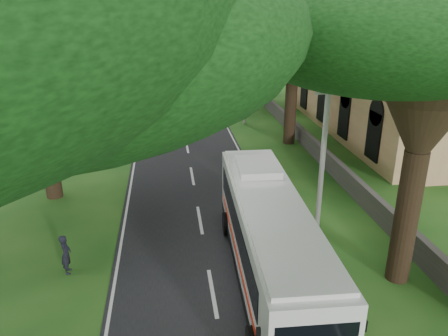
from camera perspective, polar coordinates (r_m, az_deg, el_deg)
ground at (r=15.92m, az=-0.67°, el=-20.34°), size 140.00×140.00×0.00m
road at (r=38.35m, az=-5.25°, el=5.09°), size 8.00×120.00×0.04m
property_wall at (r=38.63m, az=8.32°, el=5.98°), size 0.35×50.00×1.20m
church at (r=38.96m, az=22.57°, el=11.24°), size 14.00×24.00×11.60m
pole_near at (r=20.17m, az=12.85°, el=2.20°), size 1.60×0.24×8.00m
pole_mid at (r=38.99m, az=2.74°, el=11.71°), size 1.60×0.24×8.00m
pole_far at (r=58.60m, az=-0.84°, el=14.88°), size 1.60×0.24×8.00m
tree_l_midb at (r=42.29m, az=-16.97°, el=20.12°), size 14.51×14.51×13.60m
coach_bus at (r=17.26m, az=5.91°, el=-8.95°), size 3.16×12.18×3.57m
distant_car_a at (r=54.04m, az=-6.97°, el=10.39°), size 1.80×3.61×1.18m
distant_car_c at (r=70.79m, az=-4.09°, el=13.02°), size 2.32×4.36×1.20m
pedestrian at (r=19.23m, az=-19.94°, el=-10.53°), size 0.47×0.66×1.71m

